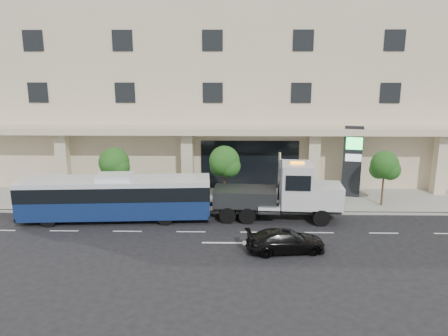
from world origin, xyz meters
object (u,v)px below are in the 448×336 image
(black_sedan, at_px, (286,241))
(signage_pylon, at_px, (352,161))
(city_bus, at_px, (116,197))
(tow_truck, at_px, (283,194))

(black_sedan, xyz_separation_m, signage_pylon, (6.24, 10.18, 2.31))
(black_sedan, relative_size, signage_pylon, 0.80)
(city_bus, xyz_separation_m, tow_truck, (11.16, 0.34, 0.19))
(tow_truck, distance_m, signage_pylon, 7.75)
(city_bus, height_order, tow_truck, tow_truck)
(signage_pylon, bearing_deg, tow_truck, -127.55)
(signage_pylon, bearing_deg, black_sedan, -109.55)
(tow_truck, xyz_separation_m, black_sedan, (-0.42, -5.21, -1.16))
(black_sedan, bearing_deg, tow_truck, -12.41)
(signage_pylon, bearing_deg, city_bus, -150.66)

